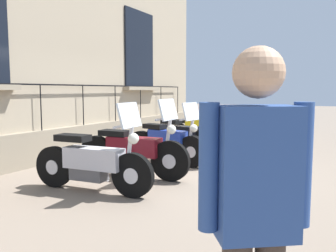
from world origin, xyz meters
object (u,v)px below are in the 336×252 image
(motorcycle_maroon, at_px, (133,151))
(pedestrian_standing, at_px, (255,211))
(crowd_barrier, at_px, (308,124))
(motorcycle_black, at_px, (181,137))
(motorcycle_yellow, at_px, (202,131))
(bollard, at_px, (287,130))
(motorcycle_silver, at_px, (93,163))
(motorcycle_blue, at_px, (167,143))

(motorcycle_maroon, bearing_deg, pedestrian_standing, -48.96)
(motorcycle_maroon, distance_m, crowd_barrier, 5.99)
(motorcycle_black, bearing_deg, pedestrian_standing, -61.19)
(motorcycle_yellow, xyz_separation_m, crowd_barrier, (2.44, 2.03, 0.12))
(bollard, bearing_deg, motorcycle_yellow, -173.99)
(motorcycle_silver, xyz_separation_m, motorcycle_maroon, (0.01, 1.06, 0.02))
(motorcycle_black, relative_size, pedestrian_standing, 1.19)
(motorcycle_black, distance_m, crowd_barrier, 4.06)
(motorcycle_yellow, bearing_deg, motorcycle_maroon, -87.90)
(motorcycle_black, bearing_deg, motorcycle_silver, -87.51)
(motorcycle_yellow, height_order, pedestrian_standing, pedestrian_standing)
(motorcycle_silver, distance_m, bollard, 5.20)
(motorcycle_blue, xyz_separation_m, bollard, (2.02, 2.46, 0.14))
(motorcycle_silver, xyz_separation_m, motorcycle_blue, (0.01, 2.32, -0.02))
(motorcycle_silver, bearing_deg, motorcycle_yellow, 91.44)
(motorcycle_silver, xyz_separation_m, pedestrian_standing, (3.02, -2.40, 0.53))
(motorcycle_black, xyz_separation_m, pedestrian_standing, (3.17, -5.76, 0.55))
(motorcycle_maroon, xyz_separation_m, crowd_barrier, (2.31, 5.53, 0.10))
(motorcycle_yellow, bearing_deg, motorcycle_blue, -86.70)
(bollard, bearing_deg, pedestrian_standing, -82.16)
(motorcycle_blue, relative_size, crowd_barrier, 1.03)
(motorcycle_silver, distance_m, pedestrian_standing, 3.90)
(motorcycle_blue, bearing_deg, bollard, 50.67)
(motorcycle_black, height_order, crowd_barrier, crowd_barrier)
(motorcycle_silver, xyz_separation_m, motorcycle_black, (-0.15, 3.36, -0.02))
(crowd_barrier, bearing_deg, motorcycle_black, -127.44)
(motorcycle_blue, height_order, motorcycle_black, motorcycle_blue)
(motorcycle_maroon, relative_size, motorcycle_black, 1.07)
(motorcycle_black, height_order, motorcycle_yellow, motorcycle_black)
(crowd_barrier, bearing_deg, motorcycle_maroon, -112.67)
(motorcycle_silver, distance_m, motorcycle_black, 3.36)
(crowd_barrier, bearing_deg, pedestrian_standing, -85.54)
(motorcycle_silver, distance_m, crowd_barrier, 6.98)
(motorcycle_maroon, height_order, motorcycle_black, motorcycle_maroon)
(motorcycle_black, xyz_separation_m, bollard, (2.18, 1.42, 0.14))
(pedestrian_standing, bearing_deg, motorcycle_maroon, 131.04)
(motorcycle_blue, xyz_separation_m, pedestrian_standing, (3.01, -4.72, 0.55))
(crowd_barrier, height_order, bollard, bollard)
(motorcycle_black, relative_size, motorcycle_yellow, 0.95)
(motorcycle_silver, bearing_deg, pedestrian_standing, -38.45)
(motorcycle_maroon, relative_size, pedestrian_standing, 1.27)
(motorcycle_blue, height_order, bollard, motorcycle_blue)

